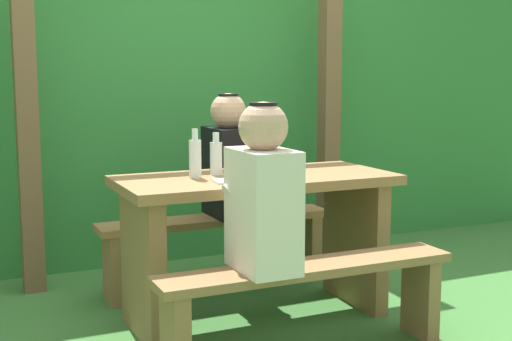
% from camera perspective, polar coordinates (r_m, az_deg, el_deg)
% --- Properties ---
extents(ground_plane, '(12.00, 12.00, 0.00)m').
position_cam_1_polar(ground_plane, '(3.71, -0.00, -12.01)').
color(ground_plane, '#3D7435').
extents(hedge_backdrop, '(6.40, 0.95, 1.98)m').
position_cam_1_polar(hedge_backdrop, '(5.11, -8.13, 4.84)').
color(hedge_backdrop, '#307A35').
rests_on(hedge_backdrop, ground_plane).
extents(pergola_post_left, '(0.12, 0.12, 2.03)m').
position_cam_1_polar(pergola_post_left, '(4.16, -18.32, 4.10)').
color(pergola_post_left, brown).
rests_on(pergola_post_left, ground_plane).
extents(pergola_post_right, '(0.12, 0.12, 2.03)m').
position_cam_1_polar(pergola_post_right, '(4.80, 6.01, 4.95)').
color(pergola_post_right, brown).
rests_on(pergola_post_right, ground_plane).
extents(picnic_table, '(1.40, 0.64, 0.75)m').
position_cam_1_polar(picnic_table, '(3.56, -0.00, -4.27)').
color(picnic_table, olive).
rests_on(picnic_table, ground_plane).
extents(bench_near, '(1.40, 0.24, 0.43)m').
position_cam_1_polar(bench_near, '(3.13, 4.31, -9.81)').
color(bench_near, olive).
rests_on(bench_near, ground_plane).
extents(bench_far, '(1.40, 0.24, 0.43)m').
position_cam_1_polar(bench_far, '(4.11, -3.26, -5.46)').
color(bench_far, olive).
rests_on(bench_far, ground_plane).
extents(person_white_shirt, '(0.25, 0.35, 0.72)m').
position_cam_1_polar(person_white_shirt, '(2.93, 0.56, -1.91)').
color(person_white_shirt, silver).
rests_on(person_white_shirt, bench_near).
extents(person_black_coat, '(0.25, 0.35, 0.72)m').
position_cam_1_polar(person_black_coat, '(4.05, -2.25, 0.88)').
color(person_black_coat, black).
rests_on(person_black_coat, bench_far).
extents(drinking_glass, '(0.07, 0.07, 0.09)m').
position_cam_1_polar(drinking_glass, '(3.62, -0.65, 0.56)').
color(drinking_glass, silver).
rests_on(drinking_glass, picnic_table).
extents(bottle_left, '(0.06, 0.06, 0.22)m').
position_cam_1_polar(bottle_left, '(3.53, -3.30, 1.13)').
color(bottle_left, silver).
rests_on(bottle_left, picnic_table).
extents(bottle_right, '(0.06, 0.06, 0.24)m').
position_cam_1_polar(bottle_right, '(3.43, -5.03, 1.09)').
color(bottle_right, silver).
rests_on(bottle_right, picnic_table).
extents(cell_phone, '(0.08, 0.15, 0.01)m').
position_cam_1_polar(cell_phone, '(3.30, -2.84, -0.90)').
color(cell_phone, silver).
rests_on(cell_phone, picnic_table).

